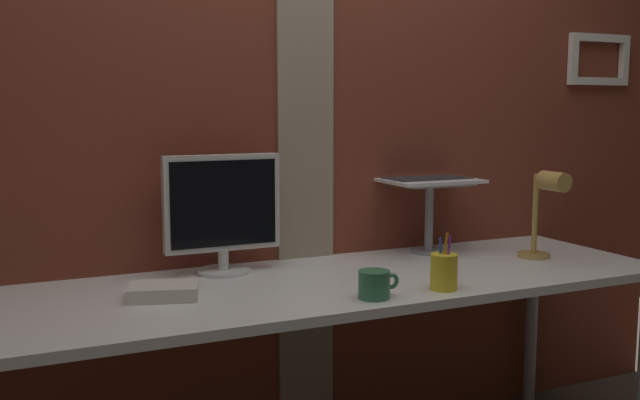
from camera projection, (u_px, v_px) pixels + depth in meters
The scene contains 9 objects.
brick_wall_back at pixel (275, 105), 2.63m from camera, with size 3.71×0.15×2.59m.
desk at pixel (333, 297), 2.35m from camera, with size 2.33×0.72×0.73m.
monitor at pixel (223, 209), 2.41m from camera, with size 0.40×0.18×0.40m.
laptop_stand at pixel (429, 206), 2.75m from camera, with size 0.28×0.22×0.27m.
laptop at pixel (420, 166), 2.80m from camera, with size 0.36×0.32×0.22m.
desk_lamp at pixel (546, 205), 2.62m from camera, with size 0.12×0.20×0.33m.
pen_cup at pixel (444, 271), 2.21m from camera, with size 0.08×0.08×0.18m.
coffee_mug at pixel (375, 284), 2.11m from camera, with size 0.13×0.09×0.08m.
paper_clutter_stack at pixel (164, 291), 2.11m from camera, with size 0.20×0.14×0.04m, color silver.
Camera 1 is at (-0.96, -2.03, 1.29)m, focal length 40.36 mm.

